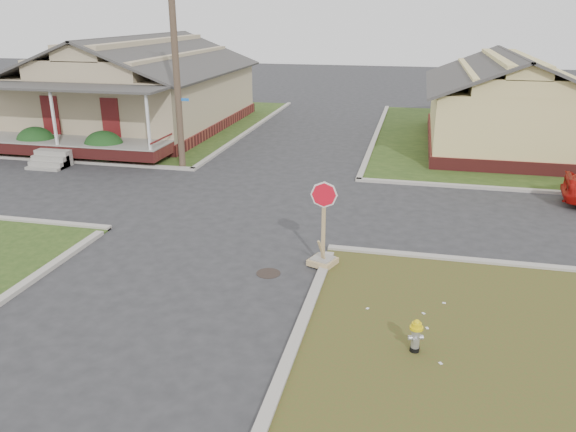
# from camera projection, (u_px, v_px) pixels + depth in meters

# --- Properties ---
(ground) EXTENTS (120.00, 120.00, 0.00)m
(ground) POSITION_uv_depth(u_px,v_px,m) (197.00, 258.00, 15.75)
(ground) COLOR #29292B
(ground) RESTS_ON ground
(verge_far_left) EXTENTS (19.00, 19.00, 0.05)m
(verge_far_left) POSITION_uv_depth(u_px,v_px,m) (109.00, 122.00, 34.94)
(verge_far_left) COLOR #284016
(verge_far_left) RESTS_ON ground
(curbs) EXTENTS (80.00, 40.00, 0.12)m
(curbs) POSITION_uv_depth(u_px,v_px,m) (249.00, 202.00, 20.33)
(curbs) COLOR #A59F95
(curbs) RESTS_ON ground
(manhole) EXTENTS (0.64, 0.64, 0.01)m
(manhole) POSITION_uv_depth(u_px,v_px,m) (268.00, 273.00, 14.83)
(manhole) COLOR black
(manhole) RESTS_ON ground
(corner_house) EXTENTS (10.10, 15.50, 5.30)m
(corner_house) POSITION_uv_depth(u_px,v_px,m) (140.00, 89.00, 32.33)
(corner_house) COLOR maroon
(corner_house) RESTS_ON ground
(side_house_yellow) EXTENTS (7.60, 11.60, 4.70)m
(side_house_yellow) POSITION_uv_depth(u_px,v_px,m) (506.00, 103.00, 27.99)
(side_house_yellow) COLOR maroon
(side_house_yellow) RESTS_ON ground
(utility_pole) EXTENTS (1.80, 0.28, 9.00)m
(utility_pole) POSITION_uv_depth(u_px,v_px,m) (175.00, 59.00, 23.17)
(utility_pole) COLOR #443427
(utility_pole) RESTS_ON ground
(fire_hydrant) EXTENTS (0.27, 0.27, 0.72)m
(fire_hydrant) POSITION_uv_depth(u_px,v_px,m) (416.00, 334.00, 11.24)
(fire_hydrant) COLOR black
(fire_hydrant) RESTS_ON ground
(stop_sign) EXTENTS (0.67, 0.65, 2.35)m
(stop_sign) POSITION_uv_depth(u_px,v_px,m) (323.00, 247.00, 15.08)
(stop_sign) COLOR #A38B58
(stop_sign) RESTS_ON ground
(hedge_left) EXTENTS (1.64, 1.35, 1.26)m
(hedge_left) POSITION_uv_depth(u_px,v_px,m) (36.00, 142.00, 26.59)
(hedge_left) COLOR #163D16
(hedge_left) RESTS_ON verge_far_left
(hedge_right) EXTENTS (1.64, 1.35, 1.26)m
(hedge_right) POSITION_uv_depth(u_px,v_px,m) (104.00, 146.00, 25.72)
(hedge_right) COLOR #163D16
(hedge_right) RESTS_ON verge_far_left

